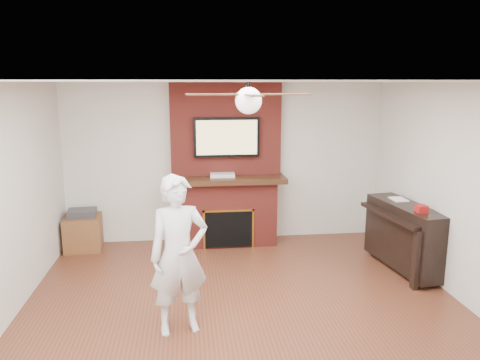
{
  "coord_description": "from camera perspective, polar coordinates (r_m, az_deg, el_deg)",
  "views": [
    {
      "loc": [
        -0.61,
        -4.54,
        2.49
      ],
      "look_at": [
        0.02,
        0.9,
        1.35
      ],
      "focal_mm": 35.0,
      "sensor_mm": 36.0,
      "label": 1
    }
  ],
  "objects": [
    {
      "name": "room_shell",
      "position": [
        4.75,
        1.0,
        -3.36
      ],
      "size": [
        5.36,
        5.86,
        2.86
      ],
      "color": "#4C2516",
      "rests_on": "ground"
    },
    {
      "name": "fireplace",
      "position": [
        7.27,
        -1.64,
        -0.1
      ],
      "size": [
        1.78,
        0.64,
        2.5
      ],
      "color": "maroon",
      "rests_on": "ground"
    },
    {
      "name": "tv",
      "position": [
        7.12,
        -1.64,
        5.23
      ],
      "size": [
        1.0,
        0.08,
        0.6
      ],
      "color": "black",
      "rests_on": "fireplace"
    },
    {
      "name": "ceiling_fan",
      "position": [
        4.59,
        1.05,
        9.79
      ],
      "size": [
        1.21,
        1.21,
        0.31
      ],
      "color": "black",
      "rests_on": "room_shell"
    },
    {
      "name": "person",
      "position": [
        4.74,
        -7.47,
        -9.08
      ],
      "size": [
        0.67,
        0.52,
        1.62
      ],
      "primitive_type": "imported",
      "rotation": [
        0.0,
        0.0,
        0.22
      ],
      "color": "silver",
      "rests_on": "ground"
    },
    {
      "name": "side_table",
      "position": [
        7.53,
        -18.57,
        -5.89
      ],
      "size": [
        0.58,
        0.58,
        0.62
      ],
      "rotation": [
        0.0,
        0.0,
        0.09
      ],
      "color": "brown",
      "rests_on": "ground"
    },
    {
      "name": "piano",
      "position": [
        6.7,
        19.43,
        -6.34
      ],
      "size": [
        0.69,
        1.43,
        1.0
      ],
      "rotation": [
        0.0,
        0.0,
        0.14
      ],
      "color": "black",
      "rests_on": "ground"
    },
    {
      "name": "cable_box",
      "position": [
        7.15,
        -2.16,
        0.6
      ],
      "size": [
        0.38,
        0.23,
        0.05
      ],
      "primitive_type": "cube",
      "rotation": [
        0.0,
        0.0,
        -0.03
      ],
      "color": "silver",
      "rests_on": "fireplace"
    },
    {
      "name": "candle_orange",
      "position": [
        7.27,
        -3.18,
        -7.8
      ],
      "size": [
        0.07,
        0.07,
        0.11
      ],
      "primitive_type": "cylinder",
      "color": "orange",
      "rests_on": "ground"
    },
    {
      "name": "candle_green",
      "position": [
        7.29,
        -1.58,
        -7.81
      ],
      "size": [
        0.07,
        0.07,
        0.1
      ],
      "primitive_type": "cylinder",
      "color": "#4D8736",
      "rests_on": "ground"
    },
    {
      "name": "candle_cream",
      "position": [
        7.36,
        -1.3,
        -7.61
      ],
      "size": [
        0.08,
        0.08,
        0.1
      ],
      "primitive_type": "cylinder",
      "color": "#FFDFCA",
      "rests_on": "ground"
    },
    {
      "name": "candle_blue",
      "position": [
        7.39,
        0.76,
        -7.6
      ],
      "size": [
        0.06,
        0.06,
        0.07
      ],
      "primitive_type": "cylinder",
      "color": "#385EA9",
      "rests_on": "ground"
    }
  ]
}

